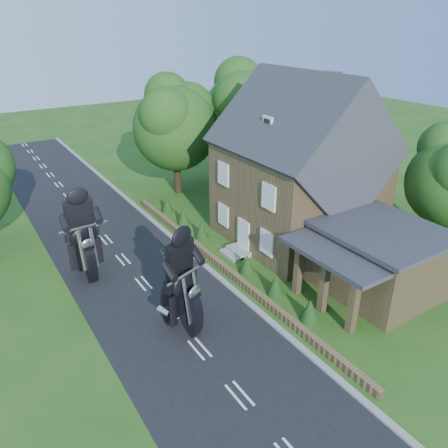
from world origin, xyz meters
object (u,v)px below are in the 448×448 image
motorcycle_follow (87,264)px  house (299,172)px  annex (376,258)px  motorcycle_lead (182,315)px  garden_wall (222,266)px

motorcycle_follow → house: bearing=167.0°
house → annex: size_ratio=1.45×
annex → motorcycle_follow: bearing=143.0°
house → annex: 7.30m
house → motorcycle_lead: bearing=-157.0°
annex → garden_wall: bearing=133.8°
garden_wall → motorcycle_follow: bearing=153.0°
annex → motorcycle_follow: annex is taller
motorcycle_lead → motorcycle_follow: (-2.25, 6.75, -0.00)m
garden_wall → motorcycle_follow: 7.34m
annex → motorcycle_follow: 15.18m
garden_wall → motorcycle_lead: bearing=-141.2°
house → motorcycle_follow: size_ratio=6.14×
house → garden_wall: bearing=-170.8°
motorcycle_follow → garden_wall: bearing=150.3°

